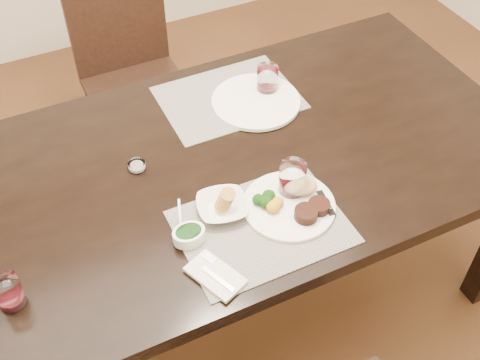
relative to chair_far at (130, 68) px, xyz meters
name	(u,v)px	position (x,y,z in m)	size (l,w,h in m)	color
ground_plane	(222,297)	(0.00, -0.93, -0.50)	(4.50, 4.50, 0.00)	#432515
dining_table	(217,182)	(0.00, -0.93, 0.16)	(2.00, 1.00, 0.75)	black
chair_far	(130,68)	(0.00, 0.00, 0.00)	(0.42, 0.42, 0.90)	black
placemat_near	(262,227)	(0.01, -1.22, 0.25)	(0.46, 0.34, 0.00)	slate
placemat_far	(229,98)	(0.17, -0.66, 0.25)	(0.46, 0.34, 0.00)	slate
dinner_plate	(293,203)	(0.13, -1.19, 0.27)	(0.27, 0.27, 0.05)	white
napkin_fork	(215,275)	(-0.18, -1.32, 0.26)	(0.14, 0.17, 0.02)	white
steak_knife	(321,198)	(0.21, -1.20, 0.26)	(0.04, 0.24, 0.01)	silver
cracker_bowl	(222,206)	(-0.07, -1.12, 0.27)	(0.17, 0.17, 0.06)	white
sauce_ramekin	(189,235)	(-0.19, -1.18, 0.27)	(0.09, 0.14, 0.07)	white
wine_glass_near	(292,181)	(0.15, -1.14, 0.30)	(0.08, 0.08, 0.11)	white
far_plate	(256,101)	(0.24, -0.73, 0.26)	(0.30, 0.30, 0.01)	white
wine_glass_far	(267,81)	(0.30, -0.69, 0.30)	(0.07, 0.07, 0.10)	white
wine_glass_side	(9,293)	(-0.66, -1.17, 0.29)	(0.07, 0.07, 0.09)	white
salt_cellar	(137,166)	(-0.23, -0.85, 0.26)	(0.05, 0.05, 0.02)	white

